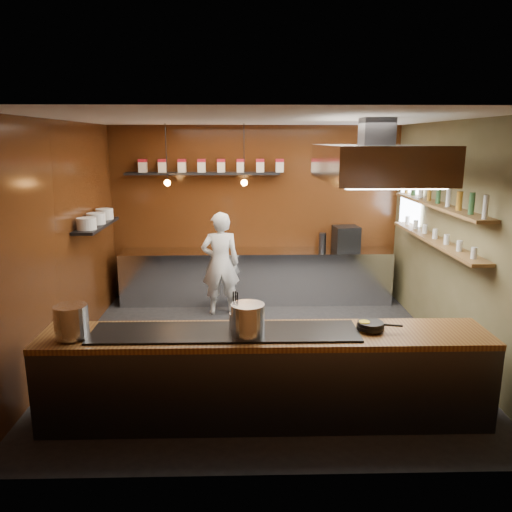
{
  "coord_description": "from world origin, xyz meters",
  "views": [
    {
      "loc": [
        -0.21,
        -6.17,
        2.76
      ],
      "look_at": [
        -0.05,
        0.4,
        1.22
      ],
      "focal_mm": 35.0,
      "sensor_mm": 36.0,
      "label": 1
    }
  ],
  "objects_px": {
    "stockpot_large": "(71,321)",
    "chef": "(220,264)",
    "extractor_hood": "(375,162)",
    "stockpot_small": "(248,319)",
    "espresso_machine": "(346,238)"
  },
  "relations": [
    {
      "from": "stockpot_large",
      "to": "stockpot_small",
      "type": "distance_m",
      "value": 1.67
    },
    {
      "from": "stockpot_small",
      "to": "chef",
      "type": "height_order",
      "value": "chef"
    },
    {
      "from": "extractor_hood",
      "to": "stockpot_small",
      "type": "distance_m",
      "value": 2.42
    },
    {
      "from": "stockpot_large",
      "to": "chef",
      "type": "distance_m",
      "value": 3.49
    },
    {
      "from": "stockpot_large",
      "to": "extractor_hood",
      "type": "bearing_deg",
      "value": 22.43
    },
    {
      "from": "extractor_hood",
      "to": "espresso_machine",
      "type": "relative_size",
      "value": 4.87
    },
    {
      "from": "stockpot_large",
      "to": "espresso_machine",
      "type": "relative_size",
      "value": 0.77
    },
    {
      "from": "chef",
      "to": "extractor_hood",
      "type": "bearing_deg",
      "value": 127.88
    },
    {
      "from": "chef",
      "to": "espresso_machine",
      "type": "bearing_deg",
      "value": -168.78
    },
    {
      "from": "stockpot_large",
      "to": "stockpot_small",
      "type": "bearing_deg",
      "value": 0.29
    },
    {
      "from": "stockpot_small",
      "to": "chef",
      "type": "xyz_separation_m",
      "value": [
        -0.41,
        3.24,
        -0.26
      ]
    },
    {
      "from": "stockpot_large",
      "to": "espresso_machine",
      "type": "bearing_deg",
      "value": 49.08
    },
    {
      "from": "stockpot_large",
      "to": "stockpot_small",
      "type": "xyz_separation_m",
      "value": [
        1.67,
        0.01,
        -0.0
      ]
    },
    {
      "from": "extractor_hood",
      "to": "stockpot_large",
      "type": "relative_size",
      "value": 6.3
    },
    {
      "from": "extractor_hood",
      "to": "espresso_machine",
      "type": "bearing_deg",
      "value": 84.51
    }
  ]
}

